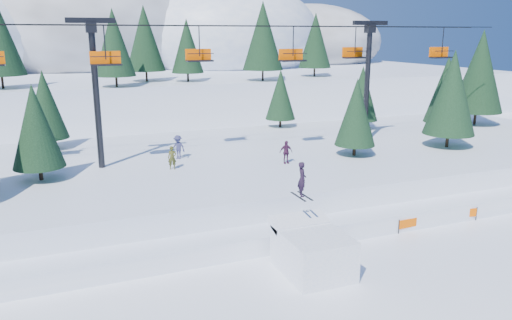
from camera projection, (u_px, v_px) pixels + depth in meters
name	position (u px, v px, depth m)	size (l,w,h in m)	color
ground	(343.00, 294.00, 23.22)	(160.00, 160.00, 0.00)	white
mid_shelf	(222.00, 171.00, 39.09)	(70.00, 22.00, 2.50)	white
berm	(274.00, 224.00, 30.28)	(70.00, 6.00, 1.10)	white
mountain_ridge	(92.00, 46.00, 84.94)	(119.00, 60.59, 26.46)	white
jump_kicker	(312.00, 250.00, 25.15)	(3.07, 4.32, 5.39)	white
chairlift	(246.00, 66.00, 37.88)	(46.00, 3.21, 10.28)	black
conifer_stand	(234.00, 95.00, 37.81)	(64.21, 18.66, 10.30)	black
distant_skiers	(175.00, 152.00, 36.26)	(31.53, 6.80, 1.87)	navy
banner_near	(417.00, 222.00, 30.60)	(2.86, 0.21, 0.90)	black
banner_far	(457.00, 214.00, 31.93)	(2.81, 0.57, 0.90)	black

